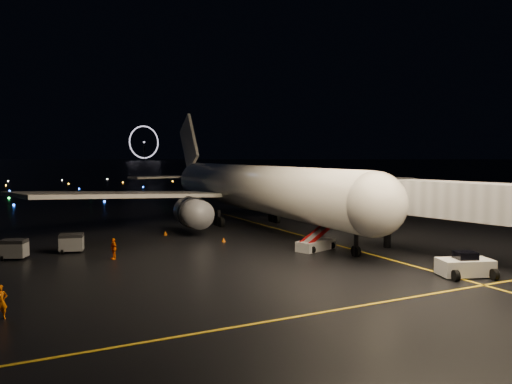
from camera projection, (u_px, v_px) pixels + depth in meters
ground at (37, 169)px, 304.60m from camera, size 2000.00×2000.00×0.00m
lane_centre at (293, 233)px, 55.64m from camera, size 0.25×80.00×0.02m
lane_cross at (257, 323)px, 25.76m from camera, size 60.00×0.25×0.02m
airliner at (243, 163)px, 63.38m from camera, size 55.28×52.60×15.45m
pushback_tug at (465, 264)px, 35.78m from camera, size 4.18×3.11×1.78m
belt_loader at (316, 234)px, 45.65m from camera, size 6.12×3.41×2.87m
crew_a at (1, 302)px, 26.39m from camera, size 0.76×0.58×1.86m
crew_c at (114, 249)px, 41.64m from camera, size 0.66×1.11×1.78m
safety_cone_0 at (224, 240)px, 49.97m from camera, size 0.52×0.52×0.45m
safety_cone_1 at (199, 221)px, 63.53m from camera, size 0.55×0.55×0.49m
safety_cone_2 at (165, 233)px, 54.13m from camera, size 0.50×0.50×0.49m
ferris_wheel at (144, 143)px, 753.13m from camera, size 49.33×16.80×52.00m
taxiway_lights at (77, 187)px, 131.48m from camera, size 164.00×92.00×0.36m
baggage_cart_0 at (14, 249)px, 41.56m from camera, size 2.36×2.05×1.67m
baggage_cart_1 at (72, 243)px, 44.49m from camera, size 2.27×1.84×1.69m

